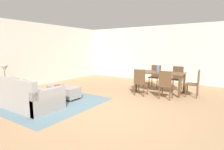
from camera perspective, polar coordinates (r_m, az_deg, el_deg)
ground_plane at (r=4.84m, az=-0.89°, el=-11.18°), size 10.80×10.80×0.00m
wall_back at (r=9.15m, az=16.95°, el=6.42°), size 9.00×0.12×2.70m
wall_left at (r=8.25m, az=-25.84°, el=5.74°), size 0.12×11.00×2.70m
area_rug at (r=5.92m, az=-19.70°, el=-7.94°), size 3.00×2.80×0.01m
couch at (r=5.60m, az=-25.57°, el=-6.25°), size 1.99×0.99×0.86m
ottoman_table at (r=6.14m, az=-15.01°, el=-4.99°), size 1.12×0.49×0.40m
side_table at (r=6.73m, az=-30.53°, el=-2.79°), size 0.40×0.40×0.57m
table_lamp at (r=6.66m, az=-30.88°, el=1.68°), size 0.26×0.26×0.53m
dining_table at (r=6.84m, az=14.93°, el=0.13°), size 1.69×0.85×0.76m
dining_chair_near_left at (r=6.25m, az=8.99°, el=-1.83°), size 0.40×0.40×0.92m
dining_chair_near_right at (r=5.98m, az=16.59°, el=-2.55°), size 0.41×0.41×0.92m
dining_chair_far_left at (r=7.76m, az=13.52°, el=0.06°), size 0.40×0.40×0.92m
dining_chair_far_right at (r=7.48m, az=19.91°, el=-0.52°), size 0.40×0.40×0.92m
dining_chair_head_east at (r=6.59m, az=24.81°, el=-1.97°), size 0.42×0.42×0.92m
vase_centerpiece at (r=6.83m, az=14.30°, el=1.95°), size 0.11×0.11×0.24m
book_on_ottoman at (r=6.17m, az=-16.37°, el=-3.21°), size 0.28×0.23×0.03m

